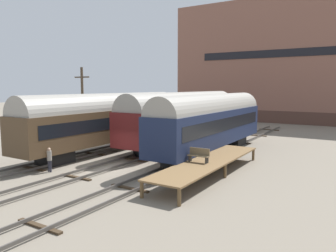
# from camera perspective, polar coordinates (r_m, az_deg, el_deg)

# --- Properties ---
(ground_plane) EXTENTS (200.00, 200.00, 0.00)m
(ground_plane) POSITION_cam_1_polar(r_m,az_deg,el_deg) (24.07, -10.47, -7.21)
(ground_plane) COLOR slate
(track_left) EXTENTS (2.60, 60.00, 0.26)m
(track_left) POSITION_cam_1_polar(r_m,az_deg,el_deg) (27.11, -17.39, -5.51)
(track_left) COLOR #4C4742
(track_left) RESTS_ON ground
(track_middle) EXTENTS (2.60, 60.00, 0.26)m
(track_middle) POSITION_cam_1_polar(r_m,az_deg,el_deg) (24.03, -10.47, -6.89)
(track_middle) COLOR #4C4742
(track_middle) RESTS_ON ground
(track_right) EXTENTS (2.60, 60.00, 0.26)m
(track_right) POSITION_cam_1_polar(r_m,az_deg,el_deg) (21.41, -1.64, -8.48)
(track_right) COLOR #4C4742
(track_right) RESTS_ON ground
(train_car_navy) EXTENTS (2.91, 16.75, 5.20)m
(train_car_navy) POSITION_cam_1_polar(r_m,az_deg,el_deg) (28.01, 7.61, 0.99)
(train_car_navy) COLOR black
(train_car_navy) RESTS_ON ground
(train_car_brown) EXTENTS (3.10, 18.73, 5.22)m
(train_car_brown) POSITION_cam_1_polar(r_m,az_deg,el_deg) (30.21, -10.27, 1.35)
(train_car_brown) COLOR black
(train_car_brown) RESTS_ON ground
(train_car_maroon) EXTENTS (3.12, 18.83, 5.29)m
(train_car_maroon) POSITION_cam_1_polar(r_m,az_deg,el_deg) (32.83, 2.93, 1.95)
(train_car_maroon) COLOR black
(train_car_maroon) RESTS_ON ground
(station_platform) EXTENTS (2.56, 12.13, 0.99)m
(station_platform) POSITION_cam_1_polar(r_m,az_deg,el_deg) (21.78, 7.16, -6.20)
(station_platform) COLOR brown
(station_platform) RESTS_ON ground
(bench) EXTENTS (1.40, 0.40, 0.91)m
(bench) POSITION_cam_1_polar(r_m,az_deg,el_deg) (21.13, 5.40, -4.99)
(bench) COLOR brown
(bench) RESTS_ON station_platform
(person_worker) EXTENTS (0.32, 0.32, 1.69)m
(person_worker) POSITION_cam_1_polar(r_m,az_deg,el_deg) (23.81, -19.96, -5.16)
(person_worker) COLOR #282833
(person_worker) RESTS_ON ground
(utility_pole) EXTENTS (1.80, 0.24, 7.60)m
(utility_pole) POSITION_cam_1_polar(r_m,az_deg,el_deg) (31.77, -14.63, 3.31)
(utility_pole) COLOR #473828
(utility_pole) RESTS_ON ground
(warehouse_building) EXTENTS (36.59, 12.40, 19.90)m
(warehouse_building) POSITION_cam_1_polar(r_m,az_deg,el_deg) (60.59, 20.19, 10.37)
(warehouse_building) COLOR #4F342A
(warehouse_building) RESTS_ON ground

